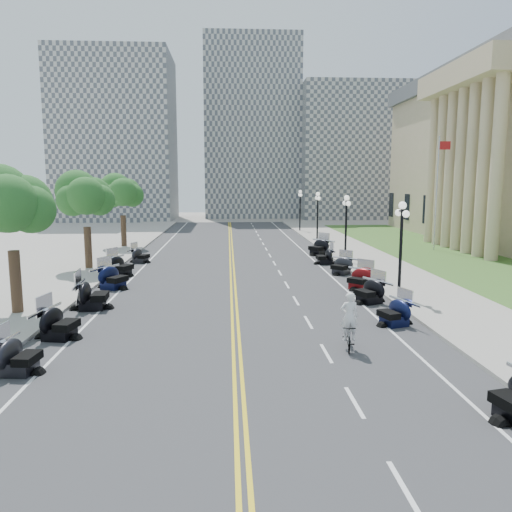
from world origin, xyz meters
name	(u,v)px	position (x,y,z in m)	size (l,w,h in m)	color
ground	(235,324)	(0.00, 0.00, 0.00)	(160.00, 160.00, 0.00)	gray
road	(233,279)	(0.00, 10.00, 0.00)	(16.00, 90.00, 0.01)	#333335
centerline_yellow_a	(231,279)	(-0.12, 10.00, 0.01)	(0.12, 90.00, 0.00)	yellow
centerline_yellow_b	(235,279)	(0.12, 10.00, 0.01)	(0.12, 90.00, 0.00)	yellow
edge_line_north	(333,278)	(6.40, 10.00, 0.01)	(0.12, 90.00, 0.00)	white
edge_line_south	(130,280)	(-6.40, 10.00, 0.01)	(0.12, 90.00, 0.00)	white
lane_dash_3	(405,489)	(3.20, -12.00, 0.01)	(0.12, 2.00, 0.00)	white
lane_dash_4	(354,402)	(3.20, -8.00, 0.01)	(0.12, 2.00, 0.00)	white
lane_dash_5	(326,353)	(3.20, -4.00, 0.01)	(0.12, 2.00, 0.00)	white
lane_dash_6	(308,322)	(3.20, 0.00, 0.01)	(0.12, 2.00, 0.00)	white
lane_dash_7	(296,301)	(3.20, 4.00, 0.01)	(0.12, 2.00, 0.00)	white
lane_dash_8	(287,285)	(3.20, 8.00, 0.01)	(0.12, 2.00, 0.00)	white
lane_dash_9	(280,273)	(3.20, 12.00, 0.01)	(0.12, 2.00, 0.00)	white
lane_dash_10	(274,263)	(3.20, 16.00, 0.01)	(0.12, 2.00, 0.00)	white
lane_dash_11	(270,255)	(3.20, 20.00, 0.01)	(0.12, 2.00, 0.00)	white
lane_dash_12	(266,249)	(3.20, 24.00, 0.01)	(0.12, 2.00, 0.00)	white
lane_dash_13	(263,244)	(3.20, 28.00, 0.01)	(0.12, 2.00, 0.00)	white
lane_dash_14	(260,239)	(3.20, 32.00, 0.01)	(0.12, 2.00, 0.00)	white
lane_dash_15	(258,235)	(3.20, 36.00, 0.01)	(0.12, 2.00, 0.00)	white
lane_dash_16	(256,232)	(3.20, 40.00, 0.01)	(0.12, 2.00, 0.00)	white
lane_dash_17	(254,229)	(3.20, 44.00, 0.01)	(0.12, 2.00, 0.00)	white
lane_dash_18	(253,226)	(3.20, 48.00, 0.01)	(0.12, 2.00, 0.00)	white
lane_dash_19	(252,224)	(3.20, 52.00, 0.01)	(0.12, 2.00, 0.00)	white
sidewalk_north	(396,276)	(10.50, 10.00, 0.07)	(5.00, 90.00, 0.15)	#9E9991
sidewalk_south	(63,280)	(-10.50, 10.00, 0.07)	(5.00, 90.00, 0.15)	#9E9991
lawn	(448,257)	(17.50, 18.00, 0.05)	(9.00, 60.00, 0.10)	#356023
distant_block_a	(117,138)	(-18.00, 62.00, 13.00)	(18.00, 14.00, 26.00)	gray
distant_block_b	(252,130)	(4.00, 68.00, 15.00)	(16.00, 12.00, 30.00)	gray
distant_block_c	(357,153)	(22.00, 65.00, 11.00)	(20.00, 14.00, 22.00)	gray
street_lamp_2	(401,250)	(8.60, 4.00, 2.60)	(0.50, 1.20, 4.90)	black
street_lamp_3	(346,229)	(8.60, 16.00, 2.60)	(0.50, 1.20, 4.90)	black
street_lamp_4	(317,217)	(8.60, 28.00, 2.60)	(0.50, 1.20, 4.90)	black
street_lamp_5	(300,211)	(8.60, 40.00, 2.60)	(0.50, 1.20, 4.90)	black
flagpole	(437,194)	(18.00, 22.00, 5.00)	(1.10, 0.20, 10.00)	silver
tree_2	(11,212)	(-10.00, 2.00, 4.75)	(4.80, 4.80, 9.20)	#235619
tree_3	(86,202)	(-10.00, 14.00, 4.75)	(4.80, 4.80, 9.20)	#235619
tree_4	(122,196)	(-10.00, 26.00, 4.75)	(4.80, 4.80, 9.20)	#235619
motorcycle_n_5	(394,311)	(6.79, -0.65, 0.63)	(1.81, 1.81, 1.27)	black
motorcycle_n_6	(369,290)	(6.84, 3.32, 0.68)	(1.93, 1.93, 1.35)	black
motorcycle_n_7	(360,278)	(7.25, 6.60, 0.67)	(1.93, 1.93, 1.35)	#590A0C
motorcycle_n_8	(341,265)	(7.21, 11.23, 0.64)	(1.83, 1.83, 1.28)	black
motorcycle_n_9	(325,256)	(6.91, 15.39, 0.65)	(1.87, 1.87, 1.31)	black
motorcycle_n_10	(319,246)	(7.30, 20.01, 0.75)	(2.14, 2.14, 1.50)	black
motorcycle_s_4	(18,354)	(-7.00, -5.31, 0.65)	(1.86, 1.86, 1.30)	black
motorcycle_s_5	(59,321)	(-6.90, -1.72, 0.70)	(2.01, 2.01, 1.41)	black
motorcycle_s_6	(92,294)	(-6.82, 2.86, 0.78)	(2.22, 2.22, 1.55)	black
motorcycle_s_7	(113,276)	(-6.88, 7.50, 0.74)	(2.12, 2.12, 1.48)	black
motorcycle_s_8	(120,265)	(-7.29, 11.44, 0.74)	(2.11, 2.11, 1.48)	black
motorcycle_s_9	(140,255)	(-6.93, 16.85, 0.63)	(1.79, 1.79, 1.25)	black
bicycle	(349,337)	(4.09, -3.63, 0.49)	(0.46, 1.62, 0.98)	#A51414
cyclist_rider	(350,300)	(4.09, -3.63, 1.88)	(0.66, 0.43, 1.80)	silver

